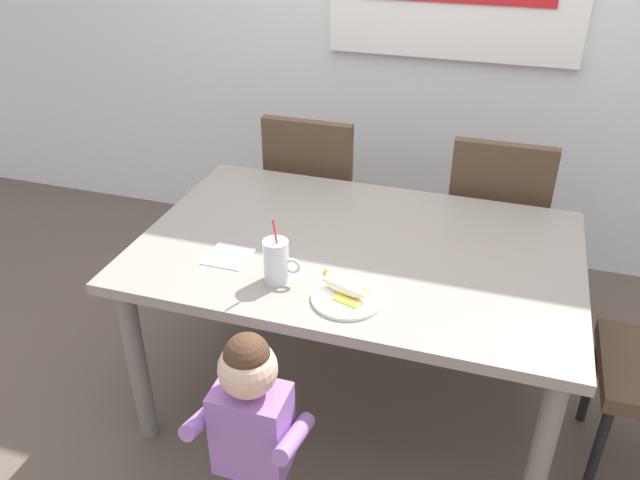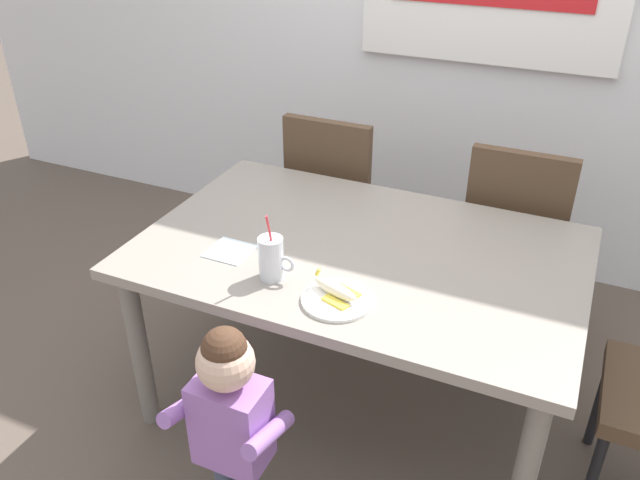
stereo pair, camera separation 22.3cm
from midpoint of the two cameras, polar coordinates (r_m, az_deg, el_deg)
The scene contains 9 objects.
ground_plane at distance 2.77m, azimuth 5.44°, elevation -14.03°, with size 24.00×24.00×0.00m, color brown.
dining_table at distance 2.36m, azimuth 6.21°, elevation -2.53°, with size 1.58×1.03×0.74m.
dining_chair_left at distance 3.12m, azimuth 3.49°, elevation 3.95°, with size 0.44×0.44×0.96m.
dining_chair_right at distance 2.96m, azimuth 19.11°, elevation 0.62°, with size 0.44×0.45×0.96m.
toddler_standing at distance 1.97m, azimuth -4.70°, elevation -15.32°, with size 0.33×0.24×0.84m.
milk_cup at distance 2.10m, azimuth -1.33°, elevation -1.93°, with size 0.13×0.08×0.25m.
snack_plate at distance 2.03m, azimuth 4.71°, elevation -5.44°, with size 0.23×0.23×0.01m, color white.
peeled_banana at distance 2.02m, azimuth 4.60°, elevation -4.58°, with size 0.18×0.13×0.07m.
paper_napkin at distance 2.28m, azimuth -5.29°, elevation -1.06°, with size 0.15×0.15×0.00m, color silver.
Camera 2 is at (0.68, -1.85, 1.93)m, focal length 35.87 mm.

